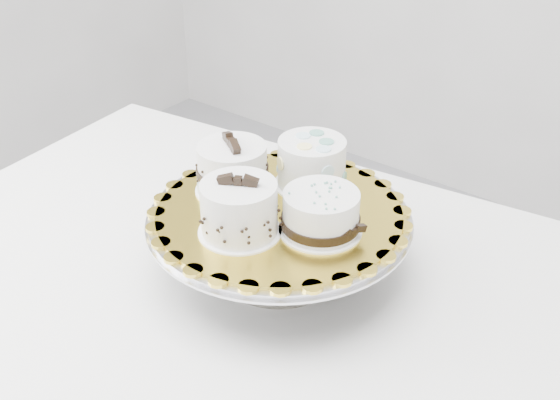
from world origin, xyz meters
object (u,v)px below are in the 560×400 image
Objects in this scene: cake_board at (279,212)px; cake_ribbon at (321,214)px; cake_swirl at (239,210)px; cake_stand at (279,232)px; cake_banded at (232,171)px; cake_dots at (312,163)px; table at (262,320)px.

cake_ribbon reaches higher than cake_board.
cake_swirl is 1.08× the size of cake_ribbon.
cake_stand is 2.72× the size of cake_banded.
cake_ribbon is (0.09, -0.10, -0.01)m from cake_dots.
cake_ribbon is at bearing 10.90° from cake_swirl.
cake_ribbon is at bearing 29.35° from cake_banded.
cake_stand is at bearing -90.00° from cake_board.
cake_dots is 0.13m from cake_ribbon.
table is 0.25m from cake_banded.
cake_swirl is (-0.01, -0.04, 0.22)m from table.
cake_stand is at bearing 55.49° from cake_swirl.
cake_board is at bearing 90.00° from cake_stand.
cake_board is (0.00, 0.00, 0.04)m from cake_stand.
cake_board is at bearing -96.66° from cake_dots.
cake_swirl reaches higher than cake_stand.
cake_banded is at bearing 178.91° from cake_stand.
cake_ribbon is (0.08, -0.01, 0.07)m from cake_stand.
cake_dots is at bearing 149.83° from cake_ribbon.
cake_board is 2.53× the size of cake_swirl.
cake_swirl is 0.17m from cake_dots.
cake_banded is 1.15× the size of cake_dots.
cake_board is 2.89× the size of cake_dots.
cake_board is 2.50× the size of cake_banded.
cake_board is at bearing 31.04° from cake_banded.
table is 10.74× the size of cake_dots.
cake_stand is 2.74× the size of cake_swirl.
cake_stand is at bearing 83.88° from table.
cake_banded is at bearing 107.30° from cake_swirl.
cake_banded is (-0.09, 0.00, 0.08)m from cake_stand.
cake_board reaches higher than table.
cake_board is 0.09m from cake_ribbon.
cake_dots reaches higher than cake_ribbon.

